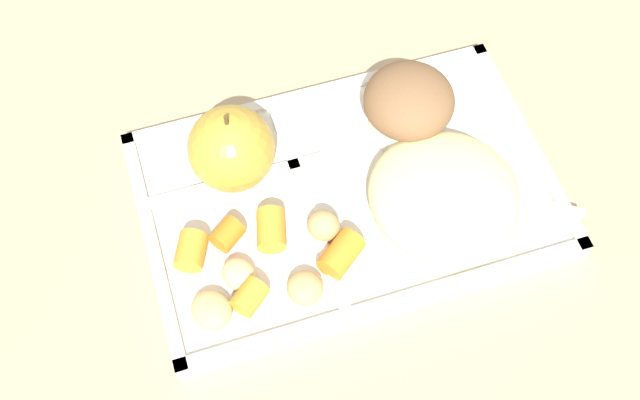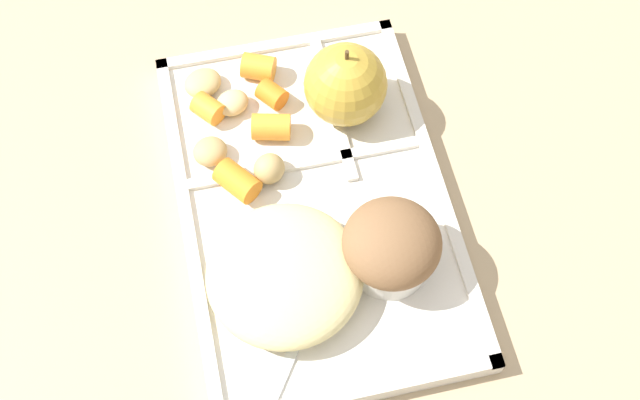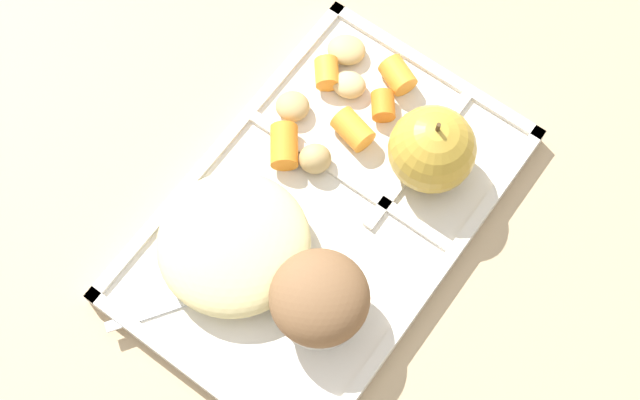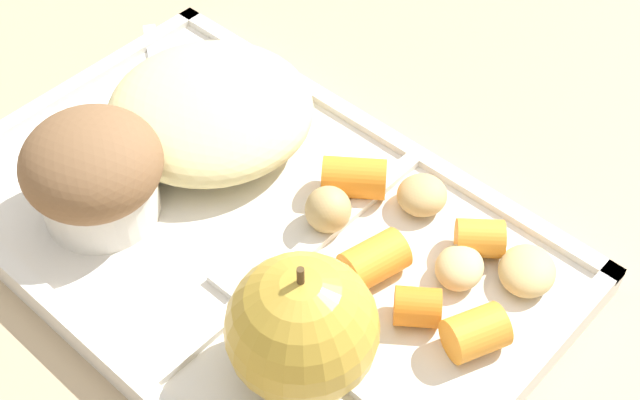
{
  "view_description": "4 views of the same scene",
  "coord_description": "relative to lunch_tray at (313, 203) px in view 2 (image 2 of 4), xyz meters",
  "views": [
    {
      "loc": [
        -0.13,
        -0.32,
        0.6
      ],
      "look_at": [
        -0.03,
        -0.03,
        0.07
      ],
      "focal_mm": 43.68,
      "sensor_mm": 36.0,
      "label": 1
    },
    {
      "loc": [
        0.33,
        -0.07,
        0.65
      ],
      "look_at": [
        0.02,
        0.0,
        0.05
      ],
      "focal_mm": 45.95,
      "sensor_mm": 36.0,
      "label": 2
    },
    {
      "loc": [
        0.23,
        0.16,
        0.75
      ],
      "look_at": [
        0.01,
        0.0,
        0.07
      ],
      "focal_mm": 50.88,
      "sensor_mm": 36.0,
      "label": 3
    },
    {
      "loc": [
        -0.26,
        0.22,
        0.41
      ],
      "look_at": [
        -0.05,
        -0.01,
        0.07
      ],
      "focal_mm": 50.63,
      "sensor_mm": 36.0,
      "label": 4
    }
  ],
  "objects": [
    {
      "name": "ground",
      "position": [
        0.0,
        -0.0,
        -0.01
      ],
      "size": [
        6.0,
        6.0,
        0.0
      ],
      "primitive_type": "plane",
      "color": "tan"
    },
    {
      "name": "lunch_tray",
      "position": [
        0.0,
        0.0,
        0.0
      ],
      "size": [
        0.36,
        0.23,
        0.02
      ],
      "color": "silver",
      "rests_on": "ground"
    },
    {
      "name": "green_apple",
      "position": [
        -0.09,
        0.05,
        0.04
      ],
      "size": [
        0.08,
        0.08,
        0.08
      ],
      "color": "#B79333",
      "rests_on": "lunch_tray"
    },
    {
      "name": "bran_muffin",
      "position": [
        0.07,
        0.05,
        0.04
      ],
      "size": [
        0.08,
        0.08,
        0.07
      ],
      "color": "silver",
      "rests_on": "lunch_tray"
    },
    {
      "name": "carrot_slice_small",
      "position": [
        -0.14,
        -0.02,
        0.02
      ],
      "size": [
        0.03,
        0.04,
        0.02
      ],
      "primitive_type": "cylinder",
      "rotation": [
        0.0,
        1.57,
        4.29
      ],
      "color": "orange",
      "rests_on": "lunch_tray"
    },
    {
      "name": "carrot_slice_back",
      "position": [
        -0.07,
        -0.02,
        0.02
      ],
      "size": [
        0.03,
        0.04,
        0.02
      ],
      "primitive_type": "cylinder",
      "rotation": [
        0.0,
        1.57,
        4.47
      ],
      "color": "orange",
      "rests_on": "lunch_tray"
    },
    {
      "name": "carrot_slice_large",
      "position": [
        -0.11,
        -0.02,
        0.02
      ],
      "size": [
        0.03,
        0.03,
        0.02
      ],
      "primitive_type": "cylinder",
      "rotation": [
        0.0,
        1.57,
        3.8
      ],
      "color": "orange",
      "rests_on": "lunch_tray"
    },
    {
      "name": "carrot_slice_near_corner",
      "position": [
        -0.11,
        -0.08,
        0.02
      ],
      "size": [
        0.03,
        0.03,
        0.02
      ],
      "primitive_type": "cylinder",
      "rotation": [
        0.0,
        1.57,
        3.83
      ],
      "color": "orange",
      "rests_on": "lunch_tray"
    },
    {
      "name": "carrot_slice_edge",
      "position": [
        -0.03,
        -0.06,
        0.02
      ],
      "size": [
        0.04,
        0.04,
        0.02
      ],
      "primitive_type": "cylinder",
      "rotation": [
        0.0,
        1.57,
        0.65
      ],
      "color": "orange",
      "rests_on": "lunch_tray"
    },
    {
      "name": "potato_chunk_corner",
      "position": [
        -0.11,
        -0.05,
        0.02
      ],
      "size": [
        0.04,
        0.04,
        0.02
      ],
      "primitive_type": "ellipsoid",
      "rotation": [
        0.0,
        0.0,
        0.34
      ],
      "color": "tan",
      "rests_on": "lunch_tray"
    },
    {
      "name": "potato_chunk_browned",
      "position": [
        -0.14,
        -0.08,
        0.02
      ],
      "size": [
        0.04,
        0.04,
        0.02
      ],
      "primitive_type": "ellipsoid",
      "rotation": [
        0.0,
        0.0,
        3.53
      ],
      "color": "tan",
      "rests_on": "lunch_tray"
    },
    {
      "name": "potato_chunk_wedge",
      "position": [
        -0.03,
        -0.03,
        0.02
      ],
      "size": [
        0.04,
        0.04,
        0.03
      ],
      "primitive_type": "ellipsoid",
      "rotation": [
        0.0,
        0.0,
        5.38
      ],
      "color": "tan",
      "rests_on": "lunch_tray"
    },
    {
      "name": "potato_chunk_small",
      "position": [
        -0.06,
        -0.08,
        0.02
      ],
      "size": [
        0.04,
        0.04,
        0.02
      ],
      "primitive_type": "ellipsoid",
      "rotation": [
        0.0,
        0.0,
        4.99
      ],
      "color": "tan",
      "rests_on": "lunch_tray"
    },
    {
      "name": "egg_noodle_pile",
      "position": [
        0.07,
        -0.04,
        0.03
      ],
      "size": [
        0.13,
        0.13,
        0.04
      ],
      "primitive_type": "ellipsoid",
      "color": "beige",
      "rests_on": "lunch_tray"
    },
    {
      "name": "meatball_side",
      "position": [
        0.07,
        -0.05,
        0.02
      ],
      "size": [
        0.03,
        0.03,
        0.03
      ],
      "primitive_type": "sphere",
      "color": "brown",
      "rests_on": "lunch_tray"
    },
    {
      "name": "meatball_center",
      "position": [
        0.07,
        -0.01,
        0.02
      ],
      "size": [
        0.03,
        0.03,
        0.03
      ],
      "primitive_type": "sphere",
      "color": "#755B4C",
      "rests_on": "lunch_tray"
    },
    {
      "name": "meatball_front",
      "position": [
        0.07,
        -0.07,
        0.03
      ],
      "size": [
        0.04,
        0.04,
        0.04
      ],
      "primitive_type": "sphere",
      "color": "#755B4C",
      "rests_on": "lunch_tray"
    },
    {
      "name": "meatball_back",
      "position": [
        0.07,
        -0.04,
        0.03
      ],
      "size": [
        0.04,
        0.04,
        0.04
      ],
      "primitive_type": "sphere",
      "color": "brown",
      "rests_on": "lunch_tray"
    },
    {
      "name": "plastic_fork",
      "position": [
        0.12,
        -0.04,
        0.01
      ],
      "size": [
        0.13,
        0.1,
        0.0
      ],
      "color": "silver",
      "rests_on": "lunch_tray"
    }
  ]
}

